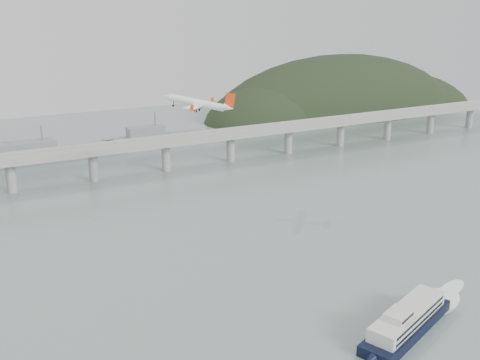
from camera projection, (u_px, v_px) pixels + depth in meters
ground at (309, 310)px, 210.90m from camera, size 900.00×900.00×0.00m
bridge at (136, 149)px, 373.31m from camera, size 800.00×22.00×23.90m
headland at (348, 126)px, 624.37m from camera, size 365.00×155.00×156.00m
ferry at (407, 321)px, 195.65m from camera, size 76.96×35.51×15.15m
airliner at (199, 103)px, 279.07m from camera, size 31.43×29.74×10.30m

